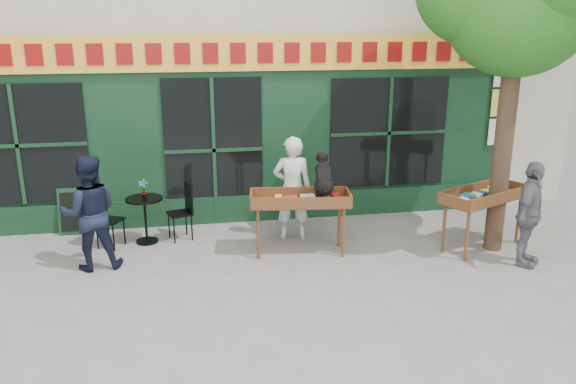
% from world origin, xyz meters
% --- Properties ---
extents(ground, '(80.00, 80.00, 0.00)m').
position_xyz_m(ground, '(0.00, 0.00, 0.00)').
color(ground, slate).
rests_on(ground, ground).
extents(book_cart_center, '(1.57, 0.80, 0.99)m').
position_xyz_m(book_cart_center, '(1.22, 0.68, 0.82)').
color(book_cart_center, brown).
rests_on(book_cart_center, ground).
extents(dog, '(0.41, 0.64, 0.60)m').
position_xyz_m(dog, '(1.57, 0.63, 1.29)').
color(dog, black).
rests_on(dog, book_cart_center).
extents(woman, '(0.68, 0.49, 1.74)m').
position_xyz_m(woman, '(1.22, 1.33, 0.87)').
color(woman, silver).
rests_on(woman, ground).
extents(book_cart_right, '(1.62, 1.19, 0.99)m').
position_xyz_m(book_cart_right, '(4.12, 0.38, 0.82)').
color(book_cart_right, brown).
rests_on(book_cart_right, ground).
extents(man_right, '(0.93, 0.93, 1.58)m').
position_xyz_m(man_right, '(4.42, -0.37, 0.79)').
color(man_right, slate).
rests_on(man_right, ground).
extents(bistro_table, '(0.60, 0.60, 0.76)m').
position_xyz_m(bistro_table, '(-1.19, 1.55, 0.54)').
color(bistro_table, black).
rests_on(bistro_table, ground).
extents(bistro_chair_left, '(0.49, 0.49, 0.95)m').
position_xyz_m(bistro_chair_left, '(-1.82, 1.49, 0.56)').
color(bistro_chair_left, black).
rests_on(bistro_chair_left, ground).
extents(bistro_chair_right, '(0.46, 0.45, 0.95)m').
position_xyz_m(bistro_chair_right, '(-0.55, 1.63, 0.56)').
color(bistro_chair_right, black).
rests_on(bistro_chair_right, ground).
extents(potted_plant, '(0.18, 0.14, 0.31)m').
position_xyz_m(potted_plant, '(-1.19, 1.55, 0.92)').
color(potted_plant, gray).
rests_on(potted_plant, bistro_table).
extents(man_left, '(0.90, 0.74, 1.70)m').
position_xyz_m(man_left, '(-1.89, 0.65, 0.85)').
color(man_left, black).
rests_on(man_left, ground).
extents(chalkboard, '(0.56, 0.20, 0.79)m').
position_xyz_m(chalkboard, '(-2.40, 2.19, 0.40)').
color(chalkboard, black).
rests_on(chalkboard, ground).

